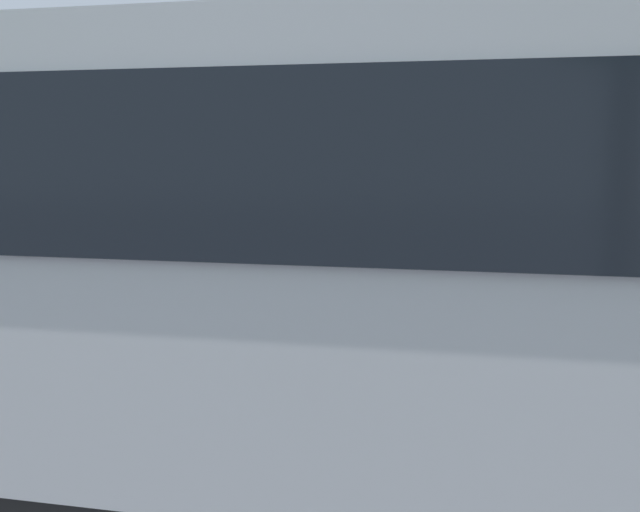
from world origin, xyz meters
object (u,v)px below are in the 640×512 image
(spectator_far_left, at_px, (435,304))
(stunt_motorcycle, at_px, (258,234))
(tour_bus, at_px, (253,275))
(spectator_centre, at_px, (222,287))
(spectator_left, at_px, (321,292))
(parked_motorcycle_silver, at_px, (86,347))
(traffic_cone, at_px, (374,280))

(spectator_far_left, relative_size, stunt_motorcycle, 0.91)
(tour_bus, relative_size, spectator_centre, 6.17)
(spectator_far_left, xyz_separation_m, spectator_left, (1.21, -0.21, 0.03))
(tour_bus, height_order, parked_motorcycle_silver, tour_bus)
(stunt_motorcycle, bearing_deg, spectator_centre, 106.54)
(spectator_far_left, height_order, stunt_motorcycle, stunt_motorcycle)
(spectator_far_left, relative_size, spectator_left, 0.97)
(spectator_far_left, distance_m, traffic_cone, 5.98)
(spectator_far_left, height_order, parked_motorcycle_silver, spectator_far_left)
(spectator_far_left, relative_size, parked_motorcycle_silver, 0.83)
(tour_bus, height_order, traffic_cone, tour_bus)
(stunt_motorcycle, bearing_deg, parked_motorcycle_silver, 93.68)
(tour_bus, height_order, stunt_motorcycle, tour_bus)
(tour_bus, bearing_deg, spectator_left, -83.48)
(spectator_far_left, bearing_deg, traffic_cone, -72.19)
(tour_bus, xyz_separation_m, spectator_left, (0.33, -2.88, -0.61))
(spectator_far_left, xyz_separation_m, stunt_motorcycle, (3.89, -5.53, 0.05))
(parked_motorcycle_silver, height_order, stunt_motorcycle, stunt_motorcycle)
(tour_bus, xyz_separation_m, traffic_cone, (0.93, -8.33, -1.34))
(tour_bus, xyz_separation_m, parked_motorcycle_silver, (2.61, -2.05, -1.16))
(spectator_left, xyz_separation_m, stunt_motorcycle, (2.68, -5.33, 0.01))
(spectator_far_left, bearing_deg, spectator_centre, -0.01)
(stunt_motorcycle, bearing_deg, traffic_cone, -176.77)
(tour_bus, xyz_separation_m, spectator_centre, (1.36, -2.68, -0.58))
(spectator_far_left, bearing_deg, spectator_left, -9.61)
(spectator_left, xyz_separation_m, spectator_centre, (1.03, 0.20, 0.04))
(spectator_centre, bearing_deg, tour_bus, 116.99)
(spectator_left, height_order, parked_motorcycle_silver, spectator_left)
(tour_bus, distance_m, stunt_motorcycle, 8.76)
(tour_bus, relative_size, stunt_motorcycle, 5.94)
(stunt_motorcycle, relative_size, traffic_cone, 2.95)
(spectator_centre, bearing_deg, traffic_cone, -94.35)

